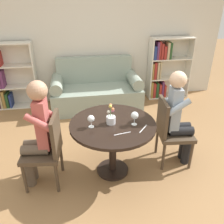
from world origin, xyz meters
TOP-DOWN VIEW (x-y plane):
  - ground_plane at (0.00, 0.00)m, footprint 16.00×16.00m
  - back_wall at (0.00, 2.35)m, footprint 5.20×0.05m
  - round_table at (0.00, 0.00)m, footprint 1.00×1.00m
  - couch at (0.00, 1.92)m, footprint 1.68×0.80m
  - bookshelf_left at (-1.66, 2.19)m, footprint 0.85×0.28m
  - bookshelf_right at (1.44, 2.19)m, footprint 0.85×0.28m
  - chair_left at (-0.76, -0.06)m, footprint 0.47×0.47m
  - chair_right at (0.76, 0.09)m, footprint 0.46×0.46m
  - person_left at (-0.84, -0.04)m, footprint 0.44×0.37m
  - person_right at (0.85, 0.07)m, footprint 0.44×0.37m
  - wine_glass_left at (-0.25, -0.04)m, footprint 0.08×0.08m
  - wine_glass_right at (0.24, -0.07)m, footprint 0.09×0.09m
  - flower_vase at (-0.02, 0.00)m, footprint 0.11×0.11m
  - knife_left_setting at (0.07, -0.23)m, footprint 0.19×0.05m
  - fork_left_setting at (0.31, -0.18)m, footprint 0.13×0.15m

SIDE VIEW (x-z plane):
  - ground_plane at x=0.00m, z-range 0.00..0.00m
  - couch at x=0.00m, z-range -0.15..0.77m
  - chair_left at x=-0.76m, z-range 0.04..0.94m
  - chair_right at x=0.76m, z-range 0.04..0.94m
  - round_table at x=0.00m, z-range 0.23..0.93m
  - bookshelf_left at x=-1.66m, z-range -0.03..1.21m
  - bookshelf_right at x=1.44m, z-range -0.01..1.24m
  - person_right at x=0.85m, z-range 0.04..1.30m
  - person_left at x=-0.84m, z-range 0.04..1.33m
  - knife_left_setting at x=0.07m, z-range 0.71..0.71m
  - fork_left_setting at x=0.31m, z-range 0.71..0.71m
  - flower_vase at x=-0.02m, z-range 0.66..0.90m
  - wine_glass_left at x=-0.25m, z-range 0.74..0.88m
  - wine_glass_right at x=0.24m, z-range 0.74..0.90m
  - back_wall at x=0.00m, z-range 0.00..2.70m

